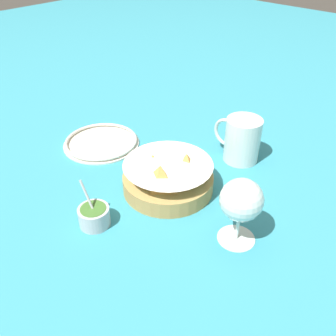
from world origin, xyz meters
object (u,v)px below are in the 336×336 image
wine_glass (241,202)px  beer_mug (242,141)px  sauce_cup (94,215)px  side_plate (101,142)px  food_basket (168,178)px

wine_glass → beer_mug: wine_glass is taller
sauce_cup → wine_glass: 0.30m
sauce_cup → beer_mug: size_ratio=0.74×
side_plate → food_basket: bearing=175.6°
food_basket → beer_mug: bearing=-102.4°
food_basket → beer_mug: beer_mug is taller
wine_glass → beer_mug: size_ratio=1.06×
food_basket → sauce_cup: bearing=80.7°
wine_glass → side_plate: size_ratio=0.68×
food_basket → sauce_cup: 0.19m
wine_glass → side_plate: bearing=-5.3°
sauce_cup → beer_mug: 0.42m
beer_mug → food_basket: bearing=77.6°
sauce_cup → side_plate: sauce_cup is taller
beer_mug → side_plate: size_ratio=0.64×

